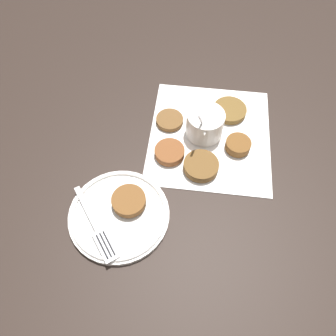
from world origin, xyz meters
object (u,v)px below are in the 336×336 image
at_px(sauce_bowl, 205,125).
at_px(serving_plate, 119,214).
at_px(fritter_on_plate, 129,201).
at_px(fork, 98,230).

height_order(sauce_bowl, serving_plate, sauce_bowl).
xyz_separation_m(sauce_bowl, fritter_on_plate, (0.21, -0.14, -0.01)).
distance_m(sauce_bowl, fork, 0.34).
bearing_deg(serving_plate, sauce_bowl, 145.93).
height_order(sauce_bowl, fork, sauce_bowl).
bearing_deg(fritter_on_plate, sauce_bowl, 146.02).
bearing_deg(fritter_on_plate, fork, -36.34).
xyz_separation_m(fritter_on_plate, fork, (0.07, -0.05, -0.01)).
distance_m(sauce_bowl, fritter_on_plate, 0.25).
height_order(sauce_bowl, fritter_on_plate, sauce_bowl).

